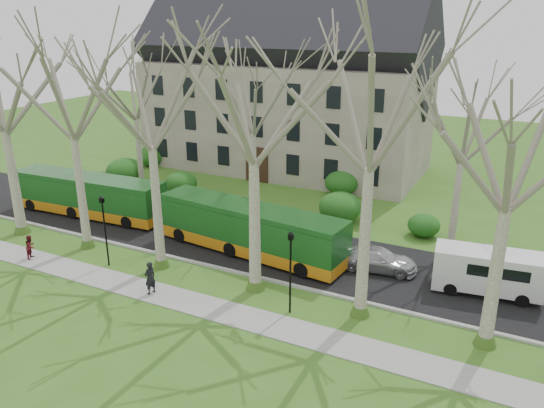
{
  "coord_description": "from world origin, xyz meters",
  "views": [
    {
      "loc": [
        15.67,
        -22.37,
        14.22
      ],
      "look_at": [
        2.99,
        3.0,
        4.07
      ],
      "focal_mm": 35.0,
      "sensor_mm": 36.0,
      "label": 1
    }
  ],
  "objects_px": {
    "bus_lead": "(89,195)",
    "pedestrian_a": "(150,278)",
    "sedan": "(377,259)",
    "bus_follow": "(250,229)",
    "van_a": "(487,272)",
    "pedestrian_b": "(31,247)"
  },
  "relations": [
    {
      "from": "bus_follow",
      "to": "pedestrian_b",
      "type": "xyz_separation_m",
      "value": [
        -11.67,
        -6.76,
        -0.84
      ]
    },
    {
      "from": "van_a",
      "to": "pedestrian_a",
      "type": "bearing_deg",
      "value": -160.03
    },
    {
      "from": "bus_follow",
      "to": "pedestrian_a",
      "type": "xyz_separation_m",
      "value": [
        -2.25,
        -7.01,
        -0.66
      ]
    },
    {
      "from": "bus_follow",
      "to": "bus_lead",
      "type": "bearing_deg",
      "value": -175.63
    },
    {
      "from": "bus_lead",
      "to": "van_a",
      "type": "relative_size",
      "value": 2.24
    },
    {
      "from": "pedestrian_b",
      "to": "bus_lead",
      "type": "bearing_deg",
      "value": -4.74
    },
    {
      "from": "sedan",
      "to": "pedestrian_b",
      "type": "xyz_separation_m",
      "value": [
        -19.49,
        -7.95,
        0.07
      ]
    },
    {
      "from": "sedan",
      "to": "bus_follow",
      "type": "bearing_deg",
      "value": 91.38
    },
    {
      "from": "bus_follow",
      "to": "van_a",
      "type": "distance_m",
      "value": 13.88
    },
    {
      "from": "van_a",
      "to": "bus_lead",
      "type": "bearing_deg",
      "value": 174.36
    },
    {
      "from": "pedestrian_a",
      "to": "sedan",
      "type": "bearing_deg",
      "value": 143.04
    },
    {
      "from": "van_a",
      "to": "bus_follow",
      "type": "bearing_deg",
      "value": 177.78
    },
    {
      "from": "bus_lead",
      "to": "pedestrian_b",
      "type": "distance_m",
      "value": 7.7
    },
    {
      "from": "pedestrian_b",
      "to": "bus_follow",
      "type": "bearing_deg",
      "value": -82.42
    },
    {
      "from": "sedan",
      "to": "pedestrian_a",
      "type": "bearing_deg",
      "value": 121.85
    },
    {
      "from": "bus_follow",
      "to": "sedan",
      "type": "height_order",
      "value": "bus_follow"
    },
    {
      "from": "bus_lead",
      "to": "bus_follow",
      "type": "distance_m",
      "value": 14.02
    },
    {
      "from": "van_a",
      "to": "pedestrian_b",
      "type": "bearing_deg",
      "value": -169.67
    },
    {
      "from": "van_a",
      "to": "pedestrian_b",
      "type": "relative_size",
      "value": 3.69
    },
    {
      "from": "bus_lead",
      "to": "pedestrian_a",
      "type": "xyz_separation_m",
      "value": [
        11.75,
        -7.55,
        -0.62
      ]
    },
    {
      "from": "bus_lead",
      "to": "van_a",
      "type": "xyz_separation_m",
      "value": [
        27.83,
        0.57,
        -0.34
      ]
    },
    {
      "from": "sedan",
      "to": "pedestrian_b",
      "type": "bearing_deg",
      "value": 104.89
    }
  ]
}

